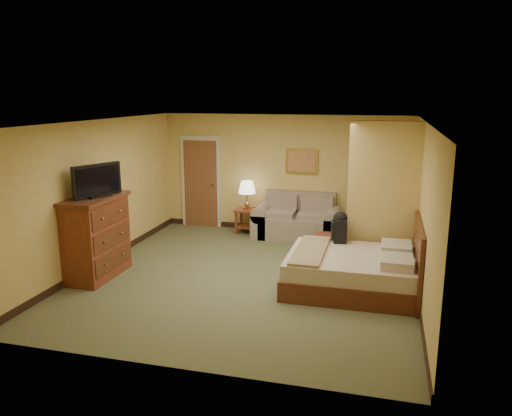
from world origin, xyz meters
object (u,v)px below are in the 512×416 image
(coffee_table, at_px, (332,242))
(bed, at_px, (357,271))
(dresser, at_px, (96,237))
(loveseat, at_px, (298,223))

(coffee_table, relative_size, bed, 0.34)
(coffee_table, height_order, dresser, dresser)
(coffee_table, bearing_deg, loveseat, 127.11)
(loveseat, xyz_separation_m, coffee_table, (0.86, -1.14, -0.02))
(bed, bearing_deg, loveseat, 117.95)
(dresser, relative_size, bed, 0.67)
(loveseat, xyz_separation_m, dresser, (-2.87, -3.20, 0.39))
(loveseat, distance_m, dresser, 4.31)
(loveseat, height_order, coffee_table, loveseat)
(loveseat, distance_m, bed, 3.03)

